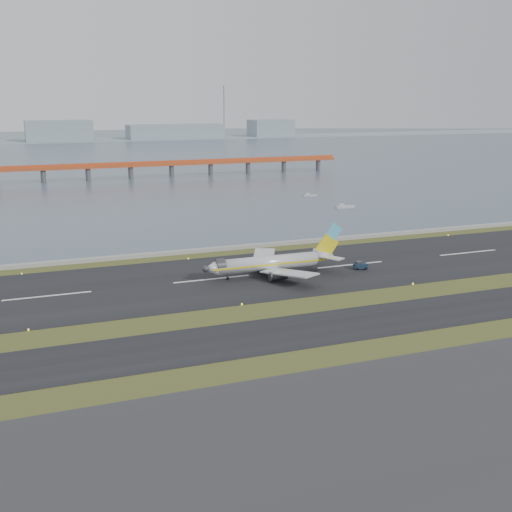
# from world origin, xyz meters

# --- Properties ---
(ground) EXTENTS (1000.00, 1000.00, 0.00)m
(ground) POSITION_xyz_m (0.00, 0.00, 0.00)
(ground) COLOR #3A4C1B
(ground) RESTS_ON ground
(apron_strip) EXTENTS (1000.00, 50.00, 0.10)m
(apron_strip) POSITION_xyz_m (0.00, -55.00, 0.05)
(apron_strip) COLOR #2F2F32
(apron_strip) RESTS_ON ground
(taxiway_strip) EXTENTS (1000.00, 18.00, 0.10)m
(taxiway_strip) POSITION_xyz_m (0.00, -12.00, 0.05)
(taxiway_strip) COLOR black
(taxiway_strip) RESTS_ON ground
(runway_strip) EXTENTS (1000.00, 45.00, 0.10)m
(runway_strip) POSITION_xyz_m (0.00, 30.00, 0.05)
(runway_strip) COLOR black
(runway_strip) RESTS_ON ground
(seawall) EXTENTS (1000.00, 2.50, 1.00)m
(seawall) POSITION_xyz_m (0.00, 60.00, 0.50)
(seawall) COLOR #999893
(seawall) RESTS_ON ground
(bay_water) EXTENTS (1400.00, 800.00, 1.30)m
(bay_water) POSITION_xyz_m (0.00, 460.00, 0.00)
(bay_water) COLOR #4E606F
(bay_water) RESTS_ON ground
(red_pier) EXTENTS (260.00, 5.00, 10.20)m
(red_pier) POSITION_xyz_m (20.00, 250.00, 7.28)
(red_pier) COLOR #BA481F
(red_pier) RESTS_ON ground
(far_shoreline) EXTENTS (1400.00, 80.00, 60.50)m
(far_shoreline) POSITION_xyz_m (13.62, 620.00, 6.07)
(far_shoreline) COLOR #87979F
(far_shoreline) RESTS_ON ground
(airliner) EXTENTS (38.52, 32.89, 12.80)m
(airliner) POSITION_xyz_m (16.06, 27.86, 3.46)
(airliner) COLOR silver
(airliner) RESTS_ON ground
(pushback_tug) EXTENTS (3.81, 2.65, 2.24)m
(pushback_tug) POSITION_xyz_m (40.21, 24.97, 1.09)
(pushback_tug) COLOR #142539
(pushback_tug) RESTS_ON ground
(workboat_near) EXTENTS (8.23, 3.90, 1.92)m
(workboat_near) POSITION_xyz_m (85.04, 115.05, 0.61)
(workboat_near) COLOR #B7B7BC
(workboat_near) RESTS_ON ground
(workboat_far) EXTENTS (6.90, 3.89, 1.60)m
(workboat_far) POSITION_xyz_m (86.01, 150.23, 0.51)
(workboat_far) COLOR #B7B7BC
(workboat_far) RESTS_ON ground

